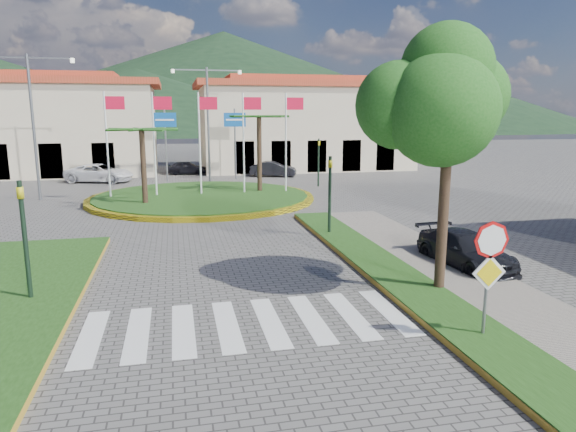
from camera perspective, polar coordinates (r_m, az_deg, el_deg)
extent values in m
plane|color=#585654|center=(8.77, -1.09, -21.99)|extent=(160.00, 160.00, 0.00)
cube|color=gray|center=(12.73, 25.02, -11.67)|extent=(4.00, 28.00, 0.15)
cube|color=#1D4012|center=(12.06, 20.38, -12.50)|extent=(1.60, 28.00, 0.18)
cube|color=silver|center=(12.26, -4.86, -11.83)|extent=(8.00, 3.00, 0.01)
cylinder|color=yellow|center=(29.60, -9.54, 1.99)|extent=(12.70, 12.70, 0.24)
cylinder|color=#1D4012|center=(29.59, -9.54, 2.05)|extent=(12.00, 12.00, 0.30)
cylinder|color=black|center=(27.38, -15.74, 5.01)|extent=(0.28, 0.28, 4.05)
cylinder|color=black|center=(30.69, -3.20, 6.63)|extent=(0.28, 0.28, 4.68)
cylinder|color=silver|center=(29.96, -19.44, 7.17)|extent=(0.10, 0.10, 6.00)
cube|color=red|center=(29.85, -18.67, 11.82)|extent=(1.00, 0.03, 0.70)
cylinder|color=silver|center=(29.76, -14.62, 7.42)|extent=(0.10, 0.10, 6.00)
cube|color=red|center=(29.70, -13.77, 12.09)|extent=(1.00, 0.03, 0.70)
cylinder|color=silver|center=(29.78, -9.77, 7.62)|extent=(0.10, 0.10, 6.00)
cube|color=red|center=(29.76, -8.85, 12.27)|extent=(1.00, 0.03, 0.70)
cylinder|color=silver|center=(30.00, -4.96, 7.77)|extent=(0.10, 0.10, 6.00)
cube|color=red|center=(30.03, -3.97, 12.36)|extent=(1.00, 0.03, 0.70)
cylinder|color=silver|center=(30.43, -0.24, 7.86)|extent=(0.10, 0.10, 6.00)
cube|color=red|center=(30.51, 0.79, 12.37)|extent=(1.00, 0.03, 0.70)
cylinder|color=slate|center=(11.71, 21.18, -7.21)|extent=(0.07, 0.07, 2.50)
cylinder|color=red|center=(11.41, 21.67, -2.50)|extent=(0.80, 0.03, 0.80)
cube|color=yellow|center=(11.58, 21.45, -5.88)|extent=(0.78, 0.03, 0.78)
cylinder|color=black|center=(14.26, 16.86, 0.24)|extent=(0.28, 0.28, 4.40)
ellipsoid|color=#1B5215|center=(14.03, 17.57, 12.36)|extent=(3.60, 3.60, 3.20)
cylinder|color=black|center=(14.56, -27.15, -2.73)|extent=(0.12, 0.12, 3.20)
imported|color=gold|center=(14.37, -27.50, 1.15)|extent=(0.15, 0.18, 0.90)
cylinder|color=black|center=(20.34, 4.66, 2.15)|extent=(0.12, 0.12, 3.20)
imported|color=gold|center=(20.21, 4.70, 4.95)|extent=(0.15, 0.18, 0.90)
cylinder|color=black|center=(34.65, 3.41, 5.93)|extent=(0.12, 0.12, 3.20)
imported|color=gold|center=(34.57, 3.42, 7.58)|extent=(0.18, 0.15, 0.90)
cylinder|color=slate|center=(38.26, -13.41, 7.65)|extent=(0.12, 0.12, 5.20)
cube|color=#0F50A4|center=(38.14, -13.54, 10.34)|extent=(1.60, 0.05, 1.00)
cylinder|color=slate|center=(38.51, -5.89, 7.92)|extent=(0.12, 0.12, 5.20)
cube|color=#0F50A4|center=(38.39, -5.93, 10.59)|extent=(1.60, 0.05, 1.00)
cylinder|color=slate|center=(37.28, -8.85, 9.89)|extent=(0.16, 0.16, 8.00)
cube|color=slate|center=(37.33, -10.94, 15.66)|extent=(2.40, 0.08, 0.08)
cube|color=slate|center=(37.49, -7.13, 15.76)|extent=(2.40, 0.08, 0.08)
cylinder|color=slate|center=(32.11, -26.42, 8.66)|extent=(0.16, 0.16, 8.00)
cube|color=slate|center=(32.54, -29.14, 15.17)|extent=(2.40, 0.08, 0.08)
cube|color=slate|center=(31.97, -24.87, 15.63)|extent=(2.40, 0.08, 0.08)
cube|color=beige|center=(46.92, -28.32, 8.34)|extent=(22.00, 9.00, 7.00)
cube|color=#AC3D21|center=(46.97, -28.75, 12.89)|extent=(23.32, 9.54, 0.50)
cube|color=#AC3D21|center=(47.00, -28.81, 13.50)|extent=(16.50, 4.95, 0.60)
cube|color=beige|center=(46.63, 1.76, 9.65)|extent=(18.00, 9.00, 7.00)
cube|color=#AC3D21|center=(46.68, 1.79, 14.25)|extent=(19.08, 9.54, 0.50)
cube|color=#AC3D21|center=(46.71, 1.79, 14.87)|extent=(13.50, 4.95, 0.60)
cone|color=black|center=(168.30, -7.07, 14.65)|extent=(180.00, 180.00, 30.00)
cone|color=black|center=(159.18, 14.56, 12.42)|extent=(120.00, 120.00, 18.00)
cone|color=black|center=(137.49, -16.41, 12.14)|extent=(110.00, 110.00, 16.00)
imported|color=white|center=(39.28, -20.20, 4.50)|extent=(5.15, 3.52, 1.31)
imported|color=black|center=(42.46, -11.19, 5.29)|extent=(3.34, 1.58, 1.10)
imported|color=black|center=(40.22, -1.66, 5.23)|extent=(3.78, 2.27, 1.18)
imported|color=black|center=(17.29, 19.14, -3.57)|extent=(1.97, 4.05, 1.13)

